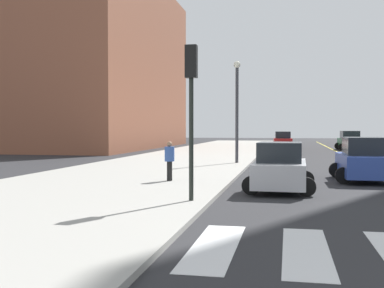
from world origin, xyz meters
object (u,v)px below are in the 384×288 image
object	(u,v)px
car_green_nearest	(350,141)
traffic_light_far_corner	(191,92)
car_silver_second	(280,168)
street_lamp	(237,102)
pedestrian_walking_west	(170,159)
car_red_fourth	(283,141)
car_blue_third	(364,161)

from	to	relation	value
car_green_nearest	traffic_light_far_corner	distance (m)	41.08
car_green_nearest	car_silver_second	distance (m)	36.64
car_green_nearest	street_lamp	bearing A→B (deg)	64.69
car_green_nearest	street_lamp	distance (m)	25.61
street_lamp	car_green_nearest	bearing A→B (deg)	67.22
car_green_nearest	street_lamp	world-z (taller)	street_lamp
pedestrian_walking_west	street_lamp	bearing A→B (deg)	-10.54
car_silver_second	car_red_fourth	world-z (taller)	car_red_fourth
car_green_nearest	traffic_light_far_corner	bearing A→B (deg)	74.01
car_silver_second	pedestrian_walking_west	size ratio (longest dim) A/B	2.52
pedestrian_walking_west	car_blue_third	bearing A→B (deg)	-72.83
car_red_fourth	traffic_light_far_corner	xyz separation A→B (m)	(-2.34, -42.09, 2.58)
car_silver_second	car_blue_third	distance (m)	5.58
car_green_nearest	street_lamp	size ratio (longest dim) A/B	0.72
car_silver_second	traffic_light_far_corner	world-z (taller)	traffic_light_far_corner
car_green_nearest	car_blue_third	distance (m)	31.91
car_blue_third	car_red_fourth	xyz separation A→B (m)	(-3.94, 33.96, 0.00)
traffic_light_far_corner	street_lamp	bearing A→B (deg)	91.04
traffic_light_far_corner	street_lamp	size ratio (longest dim) A/B	0.73
car_blue_third	street_lamp	bearing A→B (deg)	127.73
car_silver_second	traffic_light_far_corner	xyz separation A→B (m)	(-2.64, -3.90, 2.64)
car_silver_second	street_lamp	bearing A→B (deg)	104.77
car_silver_second	car_red_fourth	size ratio (longest dim) A/B	0.93
car_blue_third	traffic_light_far_corner	distance (m)	10.59
car_blue_third	traffic_light_far_corner	bearing A→B (deg)	-128.33
car_blue_third	street_lamp	xyz separation A→B (m)	(-6.58, 8.30, 3.13)
traffic_light_far_corner	pedestrian_walking_west	bearing A→B (deg)	110.78
car_silver_second	street_lamp	distance (m)	13.26
car_green_nearest	pedestrian_walking_west	xyz separation A→B (m)	(-11.55, -34.60, 0.10)
pedestrian_walking_west	street_lamp	distance (m)	11.68
pedestrian_walking_west	car_silver_second	bearing A→B (deg)	-108.37
car_silver_second	street_lamp	world-z (taller)	street_lamp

